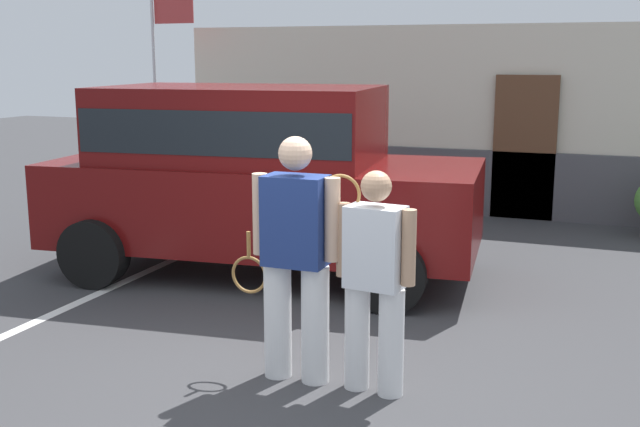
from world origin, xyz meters
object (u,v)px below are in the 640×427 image
(parked_suv, at_px, (255,171))
(tennis_player_man, at_px, (295,257))
(tennis_player_woman, at_px, (374,278))
(flag_pole, at_px, (163,59))

(parked_suv, relative_size, tennis_player_man, 2.63)
(parked_suv, height_order, tennis_player_woman, parked_suv)
(tennis_player_man, bearing_deg, parked_suv, -58.77)
(tennis_player_man, xyz_separation_m, flag_pole, (-4.78, 5.89, 1.37))
(tennis_player_man, distance_m, flag_pole, 7.71)
(parked_suv, distance_m, tennis_player_woman, 3.31)
(tennis_player_man, bearing_deg, flag_pole, -51.27)
(flag_pole, bearing_deg, parked_suv, -46.24)
(tennis_player_woman, bearing_deg, tennis_player_man, 6.20)
(tennis_player_woman, relative_size, flag_pole, 0.48)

